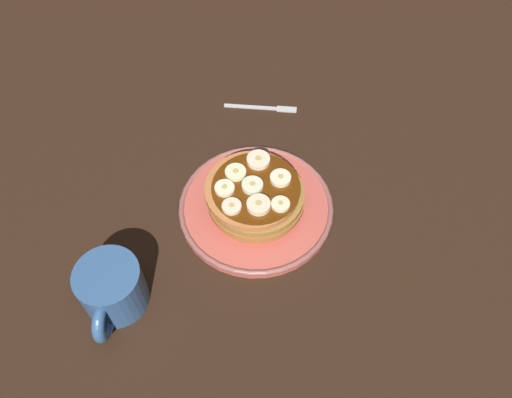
{
  "coord_description": "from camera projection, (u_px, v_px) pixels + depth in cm",
  "views": [
    {
      "loc": [
        43.35,
        3.23,
        65.34
      ],
      "look_at": [
        0.0,
        0.0,
        2.9
      ],
      "focal_mm": 35.69,
      "sensor_mm": 36.0,
      "label": 1
    }
  ],
  "objects": [
    {
      "name": "banana_slice_7",
      "position": [
        257.0,
        160.0,
        0.76
      ],
      "size": [
        3.53,
        3.53,
        0.96
      ],
      "color": "#FBE2BC",
      "rests_on": "pancake_stack"
    },
    {
      "name": "banana_slice_4",
      "position": [
        225.0,
        188.0,
        0.73
      ],
      "size": [
        2.92,
        2.92,
        0.84
      ],
      "color": "#FDF1C4",
      "rests_on": "pancake_stack"
    },
    {
      "name": "fork",
      "position": [
        265.0,
        107.0,
        0.91
      ],
      "size": [
        1.31,
        13.01,
        0.5
      ],
      "color": "silver",
      "rests_on": "ground_plane"
    },
    {
      "name": "banana_slice_6",
      "position": [
        232.0,
        207.0,
        0.71
      ],
      "size": [
        2.8,
        2.8,
        0.8
      ],
      "color": "#F5E1BC",
      "rests_on": "pancake_stack"
    },
    {
      "name": "banana_slice_0",
      "position": [
        252.0,
        187.0,
        0.73
      ],
      "size": [
        3.12,
        3.12,
        0.92
      ],
      "color": "#EBECC5",
      "rests_on": "pancake_stack"
    },
    {
      "name": "banana_slice_5",
      "position": [
        281.0,
        204.0,
        0.72
      ],
      "size": [
        2.69,
        2.69,
        0.72
      ],
      "color": "#F5E9BD",
      "rests_on": "pancake_stack"
    },
    {
      "name": "banana_slice_2",
      "position": [
        280.0,
        178.0,
        0.74
      ],
      "size": [
        3.1,
        3.1,
        0.91
      ],
      "color": "#FDEEC6",
      "rests_on": "pancake_stack"
    },
    {
      "name": "plate",
      "position": [
        256.0,
        207.0,
        0.78
      ],
      "size": [
        23.65,
        23.65,
        1.52
      ],
      "color": "#CC594C",
      "rests_on": "ground_plane"
    },
    {
      "name": "ground_plane",
      "position": [
        256.0,
        215.0,
        0.8
      ],
      "size": [
        140.0,
        140.0,
        3.0
      ],
      "primitive_type": "cube",
      "color": "black"
    },
    {
      "name": "pancake_stack",
      "position": [
        254.0,
        195.0,
        0.76
      ],
      "size": [
        14.63,
        14.61,
        4.69
      ],
      "color": "#A75E39",
      "rests_on": "plate"
    },
    {
      "name": "banana_slice_1",
      "position": [
        236.0,
        173.0,
        0.75
      ],
      "size": [
        3.15,
        3.15,
        0.79
      ],
      "color": "#F0EEB9",
      "rests_on": "pancake_stack"
    },
    {
      "name": "banana_slice_3",
      "position": [
        259.0,
        205.0,
        0.71
      ],
      "size": [
        3.4,
        3.4,
        1.06
      ],
      "color": "#F7E2B9",
      "rests_on": "pancake_stack"
    },
    {
      "name": "coffee_mug",
      "position": [
        111.0,
        289.0,
        0.67
      ],
      "size": [
        11.74,
        8.64,
        7.52
      ],
      "color": "#33598C",
      "rests_on": "ground_plane"
    }
  ]
}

